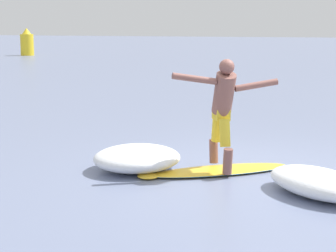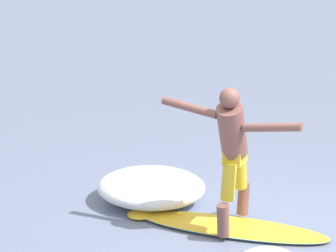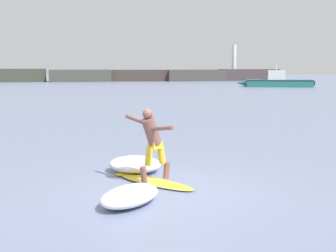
# 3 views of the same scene
# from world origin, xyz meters

# --- Properties ---
(ground_plane) EXTENTS (200.00, 200.00, 0.00)m
(ground_plane) POSITION_xyz_m (0.00, 0.00, 0.00)
(ground_plane) COLOR slate
(surfboard) EXTENTS (1.81, 2.10, 0.19)m
(surfboard) POSITION_xyz_m (-0.20, 0.53, 0.03)
(surfboard) COLOR yellow
(surfboard) RESTS_ON ground
(surfer) EXTENTS (1.00, 1.32, 1.60)m
(surfer) POSITION_xyz_m (-0.25, 0.46, 0.99)
(surfer) COLOR brown
(surfer) RESTS_ON surfboard
(channel_marker_buoy) EXTENTS (0.94, 0.94, 1.96)m
(channel_marker_buoy) POSITION_xyz_m (26.43, 22.56, 0.88)
(channel_marker_buoy) COLOR yellow
(channel_marker_buoy) RESTS_ON ground
(wave_foam_at_tail) EXTENTS (1.57, 1.70, 0.33)m
(wave_foam_at_tail) POSITION_xyz_m (-0.85, -0.96, 0.17)
(wave_foam_at_tail) COLOR white
(wave_foam_at_tail) RESTS_ON ground
(wave_foam_at_nose) EXTENTS (1.76, 1.76, 0.37)m
(wave_foam_at_nose) POSITION_xyz_m (-0.52, 1.68, 0.18)
(wave_foam_at_nose) COLOR white
(wave_foam_at_nose) RESTS_ON ground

